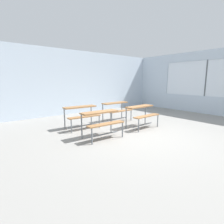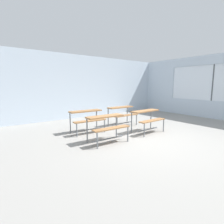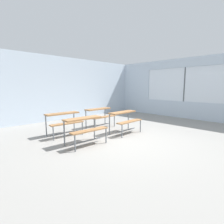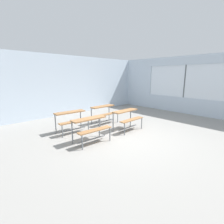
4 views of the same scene
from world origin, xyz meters
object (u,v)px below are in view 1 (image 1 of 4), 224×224
Objects in this scene: desk_bench_r1c1 at (117,107)px; desk_bench_r0c0 at (102,118)px; desk_bench_r0c1 at (142,111)px; desk_bench_r1c0 at (82,112)px.

desk_bench_r0c0 is at bearing -142.60° from desk_bench_r1c1.
desk_bench_r0c1 is at bearing 2.82° from desk_bench_r0c0.
desk_bench_r1c0 is (0.04, 1.22, 0.00)m from desk_bench_r0c0.
desk_bench_r0c1 is 1.26m from desk_bench_r1c1.
desk_bench_r0c0 is at bearing 179.09° from desk_bench_r0c1.
desk_bench_r0c0 is at bearing -88.74° from desk_bench_r1c0.
desk_bench_r0c0 and desk_bench_r1c0 have the same top height.
desk_bench_r0c0 is 1.00× the size of desk_bench_r0c1.
desk_bench_r0c1 is at bearing -32.99° from desk_bench_r1c0.
desk_bench_r0c1 is (1.68, 0.02, 0.00)m from desk_bench_r0c0.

